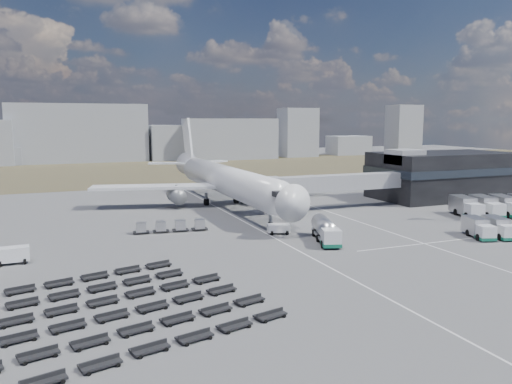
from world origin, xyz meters
name	(u,v)px	position (x,y,z in m)	size (l,w,h in m)	color
ground	(296,241)	(0.00, 0.00, 0.00)	(420.00, 420.00, 0.00)	#565659
grass_strip	(153,170)	(0.00, 110.00, 0.01)	(420.00, 90.00, 0.01)	#483F2B
lane_markings	(343,231)	(9.77, 3.00, 0.01)	(47.12, 110.00, 0.01)	silver
terminal	(442,174)	(47.77, 23.96, 5.25)	(30.40, 16.40, 11.00)	black
jet_bridge	(323,184)	(15.90, 20.42, 5.05)	(30.30, 3.80, 7.05)	#939399
airliner	(224,179)	(0.00, 32.38, 5.29)	(51.59, 64.53, 17.62)	white
skyline	(62,140)	(-28.37, 149.48, 9.23)	(316.82, 25.35, 24.63)	#969AA4
fuel_tanker	(326,231)	(3.85, -1.76, 1.59)	(5.47, 10.13, 3.18)	white
pushback_tug	(278,229)	(-0.36, 5.08, 0.75)	(3.33, 1.87, 1.49)	white
utility_van	(12,256)	(-36.47, 2.54, 1.03)	(3.77, 1.71, 2.06)	white
catering_truck	(253,197)	(6.12, 31.64, 1.51)	(4.70, 6.95, 2.95)	white
service_trucks_near	(489,228)	(27.38, -8.41, 1.42)	(7.18, 7.86, 2.61)	white
service_trucks_far	(497,206)	(42.08, 3.64, 1.73)	(15.88, 11.44, 3.18)	white
uld_row	(171,226)	(-15.22, 12.37, 0.94)	(11.42, 2.78, 1.57)	black
baggage_dollies	(84,314)	(-29.48, -17.94, 0.34)	(32.38, 27.31, 0.67)	black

